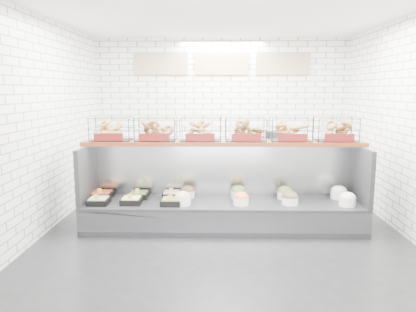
{
  "coord_description": "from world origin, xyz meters",
  "views": [
    {
      "loc": [
        -0.09,
        -5.41,
        2.0
      ],
      "look_at": [
        -0.22,
        0.45,
        1.04
      ],
      "focal_mm": 35.0,
      "sensor_mm": 36.0,
      "label": 1
    }
  ],
  "objects": [
    {
      "name": "prep_counter",
      "position": [
        -0.01,
        2.43,
        0.47
      ],
      "size": [
        4.0,
        0.6,
        1.2
      ],
      "color": "#93969B",
      "rests_on": "ground"
    },
    {
      "name": "display_case",
      "position": [
        0.0,
        0.35,
        0.33
      ],
      "size": [
        4.0,
        0.9,
        1.2
      ],
      "color": "black",
      "rests_on": "ground"
    },
    {
      "name": "bagel_shelf",
      "position": [
        -0.0,
        0.52,
        1.39
      ],
      "size": [
        4.1,
        0.5,
        0.4
      ],
      "color": "#532311",
      "rests_on": "display_case"
    },
    {
      "name": "room_shell",
      "position": [
        0.0,
        0.6,
        2.06
      ],
      "size": [
        5.02,
        5.51,
        3.01
      ],
      "color": "white",
      "rests_on": "ground"
    },
    {
      "name": "ground",
      "position": [
        0.0,
        0.0,
        0.0
      ],
      "size": [
        5.5,
        5.5,
        0.0
      ],
      "primitive_type": "plane",
      "color": "black",
      "rests_on": "ground"
    }
  ]
}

